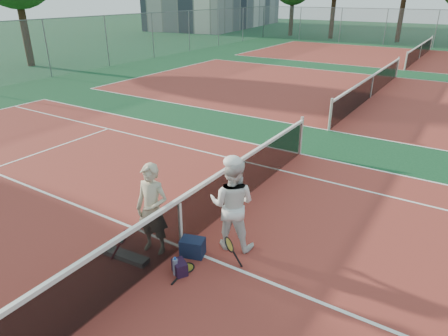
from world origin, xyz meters
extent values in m
plane|color=#103D21|center=(0.00, 0.00, 0.00)|extent=(130.00, 130.00, 0.00)
cube|color=maroon|center=(0.00, 0.00, 0.00)|extent=(23.77, 10.97, 0.01)
cube|color=maroon|center=(0.00, 13.50, 0.00)|extent=(23.77, 10.97, 0.01)
cube|color=maroon|center=(0.00, 27.00, 0.00)|extent=(23.77, 10.97, 0.01)
imported|color=#B7AC8E|center=(-0.35, -0.31, 0.84)|extent=(0.67, 0.50, 1.67)
imported|color=white|center=(0.73, 0.56, 0.85)|extent=(0.97, 0.85, 1.71)
cube|color=#111A33|center=(0.31, -0.07, 0.16)|extent=(0.48, 0.39, 0.32)
cube|color=black|center=(0.43, -0.59, 0.11)|extent=(0.34, 0.31, 0.23)
cube|color=#68625E|center=(-0.63, -0.78, 0.05)|extent=(0.93, 0.29, 0.10)
cylinder|color=#C9E0FF|center=(0.39, -0.66, 0.15)|extent=(0.09, 0.09, 0.30)
cylinder|color=#382314|center=(-14.47, 37.47, 2.26)|extent=(0.44, 0.44, 4.52)
cylinder|color=#382314|center=(-9.82, 36.93, 2.46)|extent=(0.44, 0.44, 4.91)
cylinder|color=#382314|center=(-3.42, 37.00, 2.77)|extent=(0.44, 0.44, 5.54)
cylinder|color=#382314|center=(-20.29, 10.47, 2.53)|extent=(0.44, 0.44, 5.05)
camera|label=1|loc=(3.92, -4.70, 4.26)|focal=32.00mm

